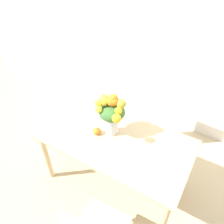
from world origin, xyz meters
The scene contains 6 objects.
ground_plane centered at (0.00, 0.00, 0.00)m, with size 12.00×12.00×0.00m, color tan.
wall_back centered at (0.00, 1.43, 1.35)m, with size 8.00×0.06×2.70m.
dining_table centered at (0.00, 0.00, 0.67)m, with size 1.59×0.86×0.77m.
flower_vase centered at (-0.08, 0.06, 1.05)m, with size 0.36×0.31×0.50m.
pumpkin centered at (-0.21, -0.04, 0.80)m, with size 0.09×0.09×0.08m.
dining_chair_near_window centered at (0.21, 0.78, 0.50)m, with size 0.43×0.43×0.97m.
Camera 1 is at (0.79, -1.39, 2.47)m, focal length 35.00 mm.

